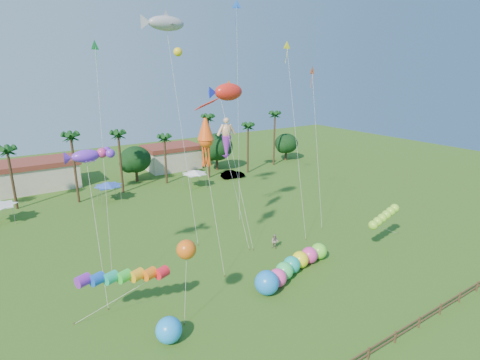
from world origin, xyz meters
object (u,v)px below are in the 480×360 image
car_b (233,174)px  blue_ball (169,330)px  spectator_b (275,242)px  caterpillar_inflatable (290,267)px

car_b → blue_ball: size_ratio=2.22×
spectator_b → blue_ball: blue_ball is taller
car_b → spectator_b: (-11.32, -26.55, 0.11)m
caterpillar_inflatable → blue_ball: size_ratio=5.50×
car_b → caterpillar_inflatable: (-13.73, -31.96, 0.21)m
spectator_b → blue_ball: size_ratio=0.85×
spectator_b → car_b: bearing=125.9°
spectator_b → blue_ball: bearing=-95.8°
spectator_b → caterpillar_inflatable: 5.92m
blue_ball → spectator_b: bearing=25.2°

